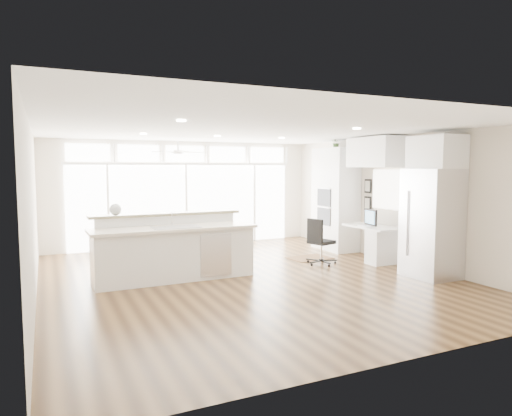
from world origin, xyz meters
name	(u,v)px	position (x,y,z in m)	size (l,w,h in m)	color
floor	(247,279)	(0.00, 0.00, -0.01)	(7.00, 8.00, 0.02)	#3B2512
ceiling	(247,129)	(0.00, 0.00, 2.70)	(7.00, 8.00, 0.02)	white
wall_back	(185,194)	(0.00, 4.00, 1.35)	(7.00, 0.04, 2.70)	beige
wall_front	(406,233)	(0.00, -4.00, 1.35)	(7.00, 0.04, 2.70)	beige
wall_left	(32,213)	(-3.50, 0.00, 1.35)	(0.04, 8.00, 2.70)	beige
wall_right	(397,199)	(3.50, 0.00, 1.35)	(0.04, 8.00, 2.70)	beige
glass_wall	(186,205)	(0.00, 3.94, 1.05)	(5.80, 0.06, 2.08)	white
transom_row	(185,154)	(0.00, 3.94, 2.38)	(5.90, 0.06, 0.40)	white
desk_window	(386,189)	(3.46, 0.30, 1.55)	(0.04, 0.85, 0.85)	silver
ceiling_fan	(178,148)	(-0.50, 2.80, 2.48)	(1.16, 1.16, 0.32)	white
recessed_lights	(243,131)	(0.00, 0.20, 2.68)	(3.40, 3.00, 0.02)	white
oven_cabinet	(335,199)	(3.17, 1.80, 1.25)	(0.64, 1.20, 2.50)	white
desk_nook	(373,243)	(3.13, 0.30, 0.38)	(0.72, 1.30, 0.76)	white
upper_cabinets	(377,152)	(3.17, 0.30, 2.35)	(0.64, 1.30, 0.64)	white
refrigerator	(432,223)	(3.11, -1.35, 1.00)	(0.76, 0.90, 2.00)	silver
fridge_cabinet	(437,152)	(3.17, -1.35, 2.30)	(0.64, 0.90, 0.60)	white
framed_photos	(368,195)	(3.46, 0.92, 1.40)	(0.06, 0.22, 0.80)	black
kitchen_island	(174,247)	(-1.23, 0.48, 0.59)	(2.95, 1.11, 1.17)	white
rug	(310,258)	(2.01, 1.09, 0.01)	(0.91, 0.66, 0.01)	#3A2212
office_chair	(321,242)	(1.90, 0.45, 0.48)	(0.50, 0.46, 0.96)	black
fishbowl	(115,209)	(-2.19, 0.86, 1.28)	(0.21, 0.21, 0.21)	silver
monitor	(371,217)	(3.05, 0.30, 0.96)	(0.08, 0.47, 0.39)	black
keyboard	(364,226)	(2.88, 0.30, 0.77)	(0.12, 0.32, 0.02)	white
potted_plant	(336,144)	(3.17, 1.80, 2.61)	(0.25, 0.27, 0.21)	#2F4E21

